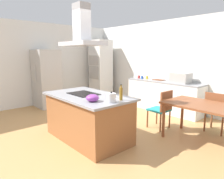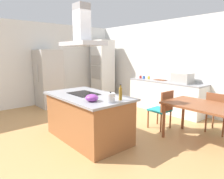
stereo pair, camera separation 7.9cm
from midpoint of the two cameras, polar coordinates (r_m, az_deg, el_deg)
name	(u,v)px [view 2 (the right image)]	position (r m, az deg, el deg)	size (l,w,h in m)	color
ground	(138,122)	(5.23, 7.77, -9.05)	(16.00, 16.00, 0.00)	tan
wall_back	(179,66)	(6.37, 18.66, 6.38)	(7.20, 0.10, 2.70)	white
wall_left	(56,64)	(7.44, -15.14, 7.02)	(0.10, 8.80, 2.70)	white
kitchen_island	(88,117)	(4.13, -6.17, -7.62)	(1.83, 1.05, 0.90)	#995B33
cooktop	(84,94)	(4.14, -7.44, -1.15)	(0.60, 0.44, 0.01)	black
tea_kettle	(111,98)	(3.38, 0.27, -2.33)	(0.21, 0.16, 0.18)	silver
olive_oil_bottle	(120,94)	(3.53, 3.02, -1.17)	(0.06, 0.06, 0.28)	olive
mixing_bowl	(92,98)	(3.47, -5.02, -2.34)	(0.22, 0.22, 0.12)	purple
back_counter	(165,96)	(6.27, 15.06, -1.80)	(2.32, 0.62, 0.90)	white
countertop_microwave	(182,78)	(5.91, 19.47, 3.05)	(0.50, 0.38, 0.28)	#B2AFAA
coffee_mug_red	(141,77)	(6.72, 8.35, 3.50)	(0.08, 0.08, 0.09)	red
coffee_mug_blue	(144,77)	(6.62, 9.26, 3.37)	(0.08, 0.08, 0.09)	#2D56B2
coffee_mug_yellow	(149,78)	(6.59, 10.62, 3.31)	(0.08, 0.08, 0.09)	gold
cutting_board	(160,80)	(6.37, 13.79, 2.62)	(0.34, 0.24, 0.02)	brown
wall_oven_stack	(103,69)	(7.87, -2.35, 5.69)	(0.70, 0.66, 2.20)	white
refrigerator	(49,78)	(6.85, -17.01, 2.99)	(0.80, 0.73, 1.82)	#B2AFAA
dining_table	(203,109)	(4.27, 24.77, -4.96)	(1.40, 0.90, 0.75)	brown
chair_at_left_end	(163,107)	(4.74, 14.53, -4.87)	(0.42, 0.42, 0.89)	teal
chair_facing_back_wall	(218,111)	(4.90, 27.91, -5.25)	(0.42, 0.42, 0.89)	teal
range_hood	(82,32)	(4.08, -7.84, 15.57)	(0.90, 0.55, 0.78)	#ADADB2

